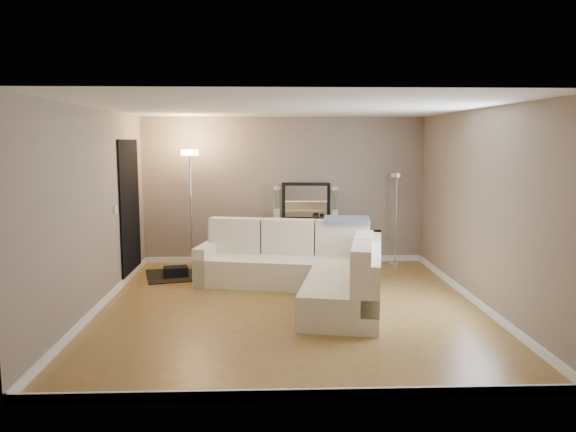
{
  "coord_description": "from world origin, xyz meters",
  "views": [
    {
      "loc": [
        -0.3,
        -7.23,
        2.19
      ],
      "look_at": [
        0.0,
        0.8,
        1.1
      ],
      "focal_mm": 35.0,
      "sensor_mm": 36.0,
      "label": 1
    }
  ],
  "objects_px": {
    "sectional_sofa": "(309,268)",
    "floor_lamp_unlit": "(396,200)",
    "console_table": "(301,241)",
    "floor_lamp_lit": "(191,186)"
  },
  "relations": [
    {
      "from": "sectional_sofa",
      "to": "console_table",
      "type": "relative_size",
      "value": 2.53
    },
    {
      "from": "floor_lamp_lit",
      "to": "floor_lamp_unlit",
      "type": "height_order",
      "value": "floor_lamp_lit"
    },
    {
      "from": "floor_lamp_lit",
      "to": "floor_lamp_unlit",
      "type": "relative_size",
      "value": 1.25
    },
    {
      "from": "console_table",
      "to": "floor_lamp_lit",
      "type": "distance_m",
      "value": 2.15
    },
    {
      "from": "sectional_sofa",
      "to": "floor_lamp_unlit",
      "type": "xyz_separation_m",
      "value": [
        1.65,
        1.72,
        0.79
      ]
    },
    {
      "from": "sectional_sofa",
      "to": "floor_lamp_lit",
      "type": "distance_m",
      "value": 2.66
    },
    {
      "from": "sectional_sofa",
      "to": "console_table",
      "type": "distance_m",
      "value": 1.85
    },
    {
      "from": "console_table",
      "to": "floor_lamp_lit",
      "type": "height_order",
      "value": "floor_lamp_lit"
    },
    {
      "from": "sectional_sofa",
      "to": "floor_lamp_lit",
      "type": "xyz_separation_m",
      "value": [
        -1.88,
        1.54,
        1.07
      ]
    },
    {
      "from": "console_table",
      "to": "floor_lamp_unlit",
      "type": "distance_m",
      "value": 1.81
    }
  ]
}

